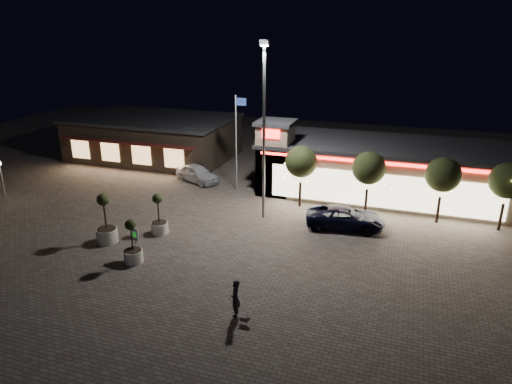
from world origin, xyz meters
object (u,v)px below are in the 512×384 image
(planter_left, at_px, (106,227))
(planter_mid, at_px, (133,249))
(pedestrian, at_px, (235,298))
(valet_sign, at_px, (135,237))
(white_sedan, at_px, (197,173))
(pickup_truck, at_px, (345,218))

(planter_left, xyz_separation_m, planter_mid, (3.11, -1.79, -0.18))
(pedestrian, height_order, valet_sign, valet_sign)
(white_sedan, relative_size, planter_mid, 1.66)
(planter_left, distance_m, valet_sign, 3.22)
(pickup_truck, height_order, planter_mid, planter_mid)
(pickup_truck, relative_size, planter_mid, 1.96)
(planter_mid, bearing_deg, planter_left, 150.08)
(valet_sign, bearing_deg, white_sedan, 101.02)
(pedestrian, relative_size, valet_sign, 0.97)
(white_sedan, bearing_deg, planter_mid, -143.82)
(pickup_truck, xyz_separation_m, white_sedan, (-14.06, 5.81, 0.03))
(pickup_truck, height_order, planter_left, planter_left)
(pedestrian, height_order, planter_mid, planter_mid)
(planter_mid, relative_size, valet_sign, 1.42)
(white_sedan, bearing_deg, planter_left, -155.87)
(pedestrian, distance_m, valet_sign, 8.57)
(planter_left, bearing_deg, valet_sign, -22.82)
(pedestrian, distance_m, planter_mid, 8.20)
(pickup_truck, bearing_deg, planter_mid, 122.30)
(pickup_truck, relative_size, valet_sign, 2.78)
(planter_mid, bearing_deg, valet_sign, 106.29)
(white_sedan, relative_size, pedestrian, 2.42)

